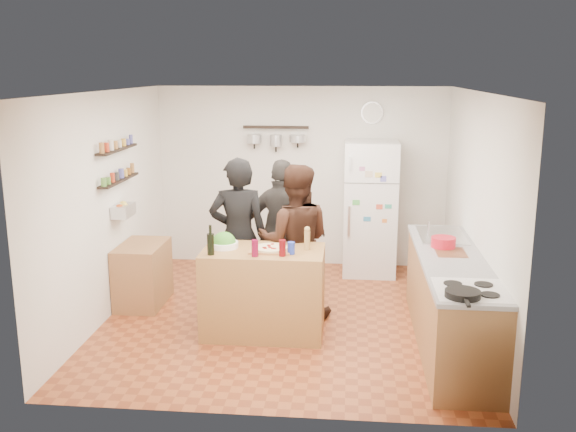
# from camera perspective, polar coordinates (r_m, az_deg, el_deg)

# --- Properties ---
(room_shell) EXTENTS (4.20, 4.20, 4.20)m
(room_shell) POSITION_cam_1_polar(r_m,az_deg,el_deg) (7.30, 0.22, 1.27)
(room_shell) COLOR brown
(room_shell) RESTS_ON ground
(prep_island) EXTENTS (1.25, 0.72, 0.91)m
(prep_island) POSITION_cam_1_polar(r_m,az_deg,el_deg) (6.75, -2.19, -6.74)
(prep_island) COLOR #A0723A
(prep_island) RESTS_ON floor
(pizza_board) EXTENTS (0.42, 0.34, 0.02)m
(pizza_board) POSITION_cam_1_polar(r_m,az_deg,el_deg) (6.58, -1.55, -3.01)
(pizza_board) COLOR #986237
(pizza_board) RESTS_ON prep_island
(pizza) EXTENTS (0.34, 0.34, 0.02)m
(pizza) POSITION_cam_1_polar(r_m,az_deg,el_deg) (6.58, -1.55, -2.85)
(pizza) COLOR #D4BE8C
(pizza) RESTS_ON pizza_board
(salad_bowl) EXTENTS (0.30, 0.30, 0.06)m
(salad_bowl) POSITION_cam_1_polar(r_m,az_deg,el_deg) (6.72, -5.72, -2.55)
(salad_bowl) COLOR white
(salad_bowl) RESTS_ON prep_island
(wine_bottle) EXTENTS (0.07, 0.07, 0.22)m
(wine_bottle) POSITION_cam_1_polar(r_m,az_deg,el_deg) (6.46, -6.89, -2.50)
(wine_bottle) COLOR black
(wine_bottle) RESTS_ON prep_island
(wine_glass_near) EXTENTS (0.07, 0.07, 0.17)m
(wine_glass_near) POSITION_cam_1_polar(r_m,az_deg,el_deg) (6.37, -2.96, -2.88)
(wine_glass_near) COLOR #5F0824
(wine_glass_near) RESTS_ON prep_island
(wine_glass_far) EXTENTS (0.07, 0.07, 0.16)m
(wine_glass_far) POSITION_cam_1_polar(r_m,az_deg,el_deg) (6.37, -0.50, -2.86)
(wine_glass_far) COLOR #57070C
(wine_glass_far) RESTS_ON prep_island
(pepper_mill) EXTENTS (0.06, 0.06, 0.20)m
(pepper_mill) POSITION_cam_1_polar(r_m,az_deg,el_deg) (6.59, 1.71, -2.19)
(pepper_mill) COLOR olive
(pepper_mill) RESTS_ON prep_island
(salt_canister) EXTENTS (0.08, 0.08, 0.12)m
(salt_canister) POSITION_cam_1_polar(r_m,az_deg,el_deg) (6.45, 0.28, -2.87)
(salt_canister) COLOR #1B2E99
(salt_canister) RESTS_ON prep_island
(person_left) EXTENTS (0.71, 0.52, 1.79)m
(person_left) POSITION_cam_1_polar(r_m,az_deg,el_deg) (7.23, -4.43, -1.79)
(person_left) COLOR black
(person_left) RESTS_ON floor
(person_center) EXTENTS (0.86, 0.69, 1.73)m
(person_center) POSITION_cam_1_polar(r_m,az_deg,el_deg) (7.11, 0.61, -2.27)
(person_center) COLOR black
(person_center) RESTS_ON floor
(person_back) EXTENTS (1.03, 0.50, 1.70)m
(person_back) POSITION_cam_1_polar(r_m,az_deg,el_deg) (7.61, -0.44, -1.33)
(person_back) COLOR #292624
(person_back) RESTS_ON floor
(counter_run) EXTENTS (0.63, 2.63, 0.90)m
(counter_run) POSITION_cam_1_polar(r_m,az_deg,el_deg) (6.67, 14.26, -7.44)
(counter_run) COLOR #9E7042
(counter_run) RESTS_ON floor
(stove_top) EXTENTS (0.60, 0.62, 0.02)m
(stove_top) POSITION_cam_1_polar(r_m,az_deg,el_deg) (5.64, 15.94, -6.40)
(stove_top) COLOR white
(stove_top) RESTS_ON counter_run
(skillet) EXTENTS (0.29, 0.29, 0.06)m
(skillet) POSITION_cam_1_polar(r_m,az_deg,el_deg) (5.43, 15.27, -6.68)
(skillet) COLOR black
(skillet) RESTS_ON stove_top
(sink) EXTENTS (0.50, 0.80, 0.03)m
(sink) POSITION_cam_1_polar(r_m,az_deg,el_deg) (7.34, 13.49, -1.73)
(sink) COLOR silver
(sink) RESTS_ON counter_run
(cutting_board) EXTENTS (0.30, 0.40, 0.02)m
(cutting_board) POSITION_cam_1_polar(r_m,az_deg,el_deg) (6.69, 14.26, -3.23)
(cutting_board) COLOR brown
(cutting_board) RESTS_ON counter_run
(red_bowl) EXTENTS (0.25, 0.25, 0.11)m
(red_bowl) POSITION_cam_1_polar(r_m,az_deg,el_deg) (6.85, 13.64, -2.28)
(red_bowl) COLOR red
(red_bowl) RESTS_ON counter_run
(fridge) EXTENTS (0.70, 0.68, 1.80)m
(fridge) POSITION_cam_1_polar(r_m,az_deg,el_deg) (8.68, 7.31, 0.69)
(fridge) COLOR white
(fridge) RESTS_ON floor
(wall_clock) EXTENTS (0.30, 0.03, 0.30)m
(wall_clock) POSITION_cam_1_polar(r_m,az_deg,el_deg) (8.84, 7.48, 9.10)
(wall_clock) COLOR silver
(wall_clock) RESTS_ON back_wall
(spice_shelf_lower) EXTENTS (0.12, 1.00, 0.02)m
(spice_shelf_lower) POSITION_cam_1_polar(r_m,az_deg,el_deg) (7.50, -14.78, 3.10)
(spice_shelf_lower) COLOR black
(spice_shelf_lower) RESTS_ON left_wall
(spice_shelf_upper) EXTENTS (0.12, 1.00, 0.02)m
(spice_shelf_upper) POSITION_cam_1_polar(r_m,az_deg,el_deg) (7.45, -14.94, 5.75)
(spice_shelf_upper) COLOR black
(spice_shelf_upper) RESTS_ON left_wall
(produce_basket) EXTENTS (0.18, 0.35, 0.14)m
(produce_basket) POSITION_cam_1_polar(r_m,az_deg,el_deg) (7.56, -14.42, 0.48)
(produce_basket) COLOR silver
(produce_basket) RESTS_ON left_wall
(side_table) EXTENTS (0.50, 0.80, 0.73)m
(side_table) POSITION_cam_1_polar(r_m,az_deg,el_deg) (7.78, -12.78, -5.07)
(side_table) COLOR #986340
(side_table) RESTS_ON floor
(pot_rack) EXTENTS (0.90, 0.04, 0.04)m
(pot_rack) POSITION_cam_1_polar(r_m,az_deg,el_deg) (8.83, -1.09, 7.89)
(pot_rack) COLOR black
(pot_rack) RESTS_ON back_wall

